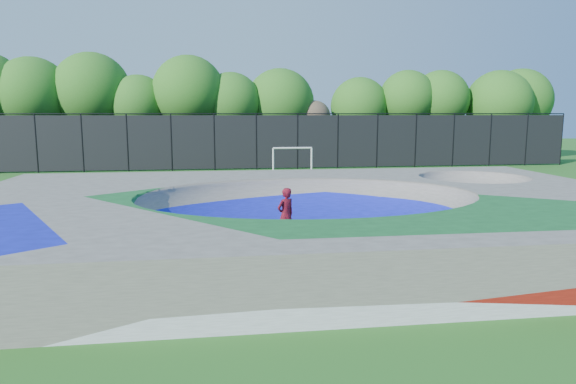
% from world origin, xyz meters
% --- Properties ---
extents(ground, '(120.00, 120.00, 0.00)m').
position_xyz_m(ground, '(0.00, 0.00, 0.00)').
color(ground, '#1E5718').
rests_on(ground, ground).
extents(skate_deck, '(22.00, 14.00, 1.50)m').
position_xyz_m(skate_deck, '(0.00, 0.00, 0.75)').
color(skate_deck, gray).
rests_on(skate_deck, ground).
extents(skater, '(0.76, 0.69, 1.74)m').
position_xyz_m(skater, '(-0.76, -0.26, 0.87)').
color(skater, '#AD0D22').
rests_on(skater, ground).
extents(skateboard, '(0.80, 0.50, 0.05)m').
position_xyz_m(skateboard, '(-0.76, -0.26, 0.03)').
color(skateboard, black).
rests_on(skateboard, ground).
extents(soccer_goal, '(2.73, 0.12, 1.80)m').
position_xyz_m(soccer_goal, '(2.19, 18.02, 1.24)').
color(soccer_goal, silver).
rests_on(soccer_goal, ground).
extents(fence, '(48.09, 0.09, 4.04)m').
position_xyz_m(fence, '(0.00, 21.00, 2.10)').
color(fence, black).
rests_on(fence, ground).
extents(treeline, '(53.09, 7.17, 8.67)m').
position_xyz_m(treeline, '(-0.80, 25.76, 5.17)').
color(treeline, '#412A20').
rests_on(treeline, ground).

